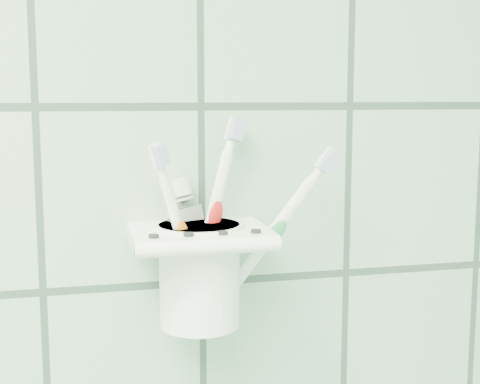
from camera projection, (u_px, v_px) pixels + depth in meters
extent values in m
cube|color=white|center=(193.00, 238.00, 0.70)|extent=(0.05, 0.02, 0.04)
cube|color=white|center=(199.00, 235.00, 0.67)|extent=(0.14, 0.10, 0.02)
cylinder|color=white|center=(209.00, 247.00, 0.62)|extent=(0.14, 0.02, 0.02)
cylinder|color=black|center=(154.00, 237.00, 0.62)|extent=(0.01, 0.01, 0.00)
cylinder|color=black|center=(189.00, 235.00, 0.63)|extent=(0.01, 0.01, 0.00)
cylinder|color=black|center=(223.00, 233.00, 0.63)|extent=(0.01, 0.01, 0.00)
cylinder|color=black|center=(256.00, 232.00, 0.64)|extent=(0.01, 0.01, 0.00)
cylinder|color=white|center=(200.00, 275.00, 0.68)|extent=(0.08, 0.08, 0.11)
cylinder|color=white|center=(199.00, 227.00, 0.67)|extent=(0.09, 0.09, 0.01)
cylinder|color=black|center=(199.00, 226.00, 0.67)|extent=(0.07, 0.07, 0.00)
cylinder|color=white|center=(204.00, 244.00, 0.67)|extent=(0.06, 0.03, 0.15)
cylinder|color=white|center=(203.00, 159.00, 0.65)|extent=(0.02, 0.01, 0.02)
cube|color=silver|center=(204.00, 146.00, 0.65)|extent=(0.02, 0.02, 0.02)
cube|color=white|center=(203.00, 145.00, 0.65)|extent=(0.02, 0.01, 0.02)
ellipsoid|color=orange|center=(204.00, 227.00, 0.66)|extent=(0.02, 0.01, 0.03)
cylinder|color=white|center=(186.00, 234.00, 0.66)|extent=(0.07, 0.05, 0.17)
cylinder|color=white|center=(185.00, 135.00, 0.65)|extent=(0.02, 0.02, 0.03)
cube|color=silver|center=(186.00, 120.00, 0.64)|extent=(0.02, 0.02, 0.03)
cube|color=white|center=(184.00, 120.00, 0.64)|extent=(0.02, 0.01, 0.03)
ellipsoid|color=red|center=(187.00, 214.00, 0.65)|extent=(0.02, 0.02, 0.03)
cylinder|color=white|center=(212.00, 231.00, 0.68)|extent=(0.11, 0.03, 0.15)
cylinder|color=white|center=(212.00, 137.00, 0.67)|extent=(0.02, 0.01, 0.03)
cube|color=silver|center=(213.00, 122.00, 0.66)|extent=(0.02, 0.01, 0.03)
cube|color=white|center=(211.00, 122.00, 0.66)|extent=(0.03, 0.01, 0.03)
ellipsoid|color=green|center=(213.00, 212.00, 0.67)|extent=(0.03, 0.01, 0.03)
cube|color=silver|center=(206.00, 257.00, 0.69)|extent=(0.06, 0.03, 0.11)
cube|color=silver|center=(206.00, 306.00, 0.70)|extent=(0.04, 0.02, 0.02)
cone|color=silver|center=(206.00, 201.00, 0.69)|extent=(0.04, 0.04, 0.03)
cylinder|color=white|center=(205.00, 187.00, 0.68)|extent=(0.04, 0.04, 0.03)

